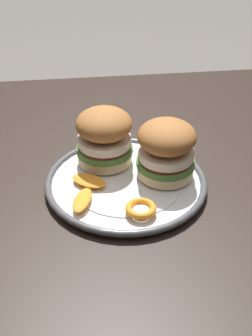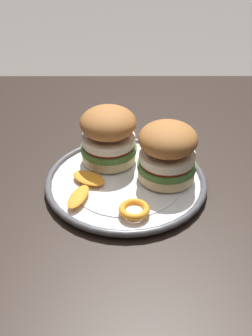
{
  "view_description": "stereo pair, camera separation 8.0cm",
  "coord_description": "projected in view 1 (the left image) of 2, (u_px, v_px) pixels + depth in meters",
  "views": [
    {
      "loc": [
        0.09,
        0.68,
        1.21
      ],
      "look_at": [
        0.01,
        0.01,
        0.75
      ],
      "focal_mm": 52.35,
      "sensor_mm": 36.0,
      "label": 1
    },
    {
      "loc": [
        0.01,
        0.69,
        1.21
      ],
      "look_at": [
        0.01,
        0.01,
        0.75
      ],
      "focal_mm": 52.35,
      "sensor_mm": 36.0,
      "label": 2
    }
  ],
  "objects": [
    {
      "name": "dining_table",
      "position": [
        132.0,
        224.0,
        0.91
      ],
      "size": [
        1.22,
        0.9,
        0.71
      ],
      "color": "black",
      "rests_on": "ground"
    },
    {
      "name": "dinner_plate",
      "position": [
        126.0,
        183.0,
        0.84
      ],
      "size": [
        0.28,
        0.28,
        0.02
      ],
      "color": "white",
      "rests_on": "dining_table"
    },
    {
      "name": "sandwich_half_left",
      "position": [
        104.0,
        136.0,
        0.85
      ],
      "size": [
        0.13,
        0.13,
        0.1
      ],
      "color": "beige",
      "rests_on": "dinner_plate"
    },
    {
      "name": "sandwich_half_right",
      "position": [
        166.0,
        149.0,
        0.81
      ],
      "size": [
        0.14,
        0.14,
        0.1
      ],
      "color": "beige",
      "rests_on": "dinner_plate"
    },
    {
      "name": "orange_peel_curled",
      "position": [
        140.0,
        209.0,
        0.76
      ],
      "size": [
        0.06,
        0.06,
        0.01
      ],
      "color": "orange",
      "rests_on": "dinner_plate"
    },
    {
      "name": "orange_peel_strip_long",
      "position": [
        82.0,
        200.0,
        0.78
      ],
      "size": [
        0.04,
        0.07,
        0.01
      ],
      "color": "orange",
      "rests_on": "dinner_plate"
    },
    {
      "name": "orange_peel_strip_short",
      "position": [
        89.0,
        181.0,
        0.82
      ],
      "size": [
        0.07,
        0.06,
        0.01
      ],
      "color": "orange",
      "rests_on": "dinner_plate"
    }
  ]
}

